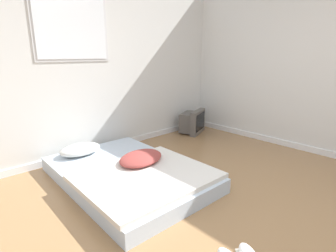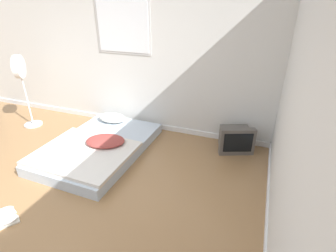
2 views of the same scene
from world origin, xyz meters
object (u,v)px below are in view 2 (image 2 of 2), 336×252
Objects in this scene: crt_tv at (235,139)px; sneaker_pair at (3,218)px; standing_fan at (21,77)px; mattress_bed at (98,146)px.

crt_tv is 1.63× the size of sneaker_pair.
crt_tv is 3.81m from standing_fan.
standing_fan is at bearing 128.60° from sneaker_pair.
sneaker_pair is at bearing -132.27° from crt_tv.
crt_tv is at bearing 6.29° from standing_fan.
mattress_bed is 2.14m from crt_tv.
crt_tv reaches higher than sneaker_pair.
mattress_bed is 1.95m from standing_fan.
mattress_bed is at bearing 84.00° from sneaker_pair.
sneaker_pair is (-0.17, -1.57, -0.06)m from mattress_bed.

